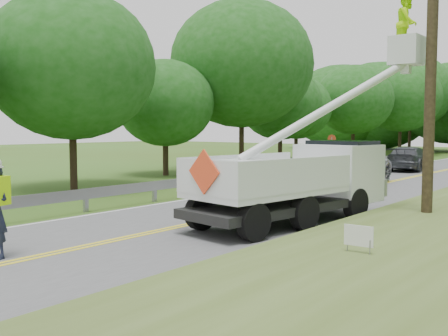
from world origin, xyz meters
The scene contains 9 objects.
ground centered at (0.00, 0.00, 0.00)m, with size 140.00×140.00×0.00m, color #3E5119.
road centered at (0.00, 14.00, 0.01)m, with size 7.20×96.00×0.03m.
guardrail centered at (-4.02, 14.91, 0.55)m, with size 0.18×48.00×0.77m.
treeline_left centered at (-10.19, 28.77, 5.68)m, with size 10.65×57.35×10.69m.
bucket_truck centered at (2.35, 7.45, 1.50)m, with size 4.19×6.80×6.49m.
suv_silver centered at (-1.35, 16.63, 0.95)m, with size 3.08×6.67×1.85m, color #AFB1B7.
suv_darkgrey centered at (-1.74, 26.78, 0.77)m, with size 2.10×5.15×1.50m, color #3D4046.
stop_sign_permanent centered at (-4.02, 20.62, 1.52)m, with size 0.49×0.11×2.32m.
yard_sign centered at (5.54, 3.29, 0.60)m, with size 0.57×0.08×0.83m.
Camera 1 is at (9.69, -5.89, 2.70)m, focal length 41.32 mm.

